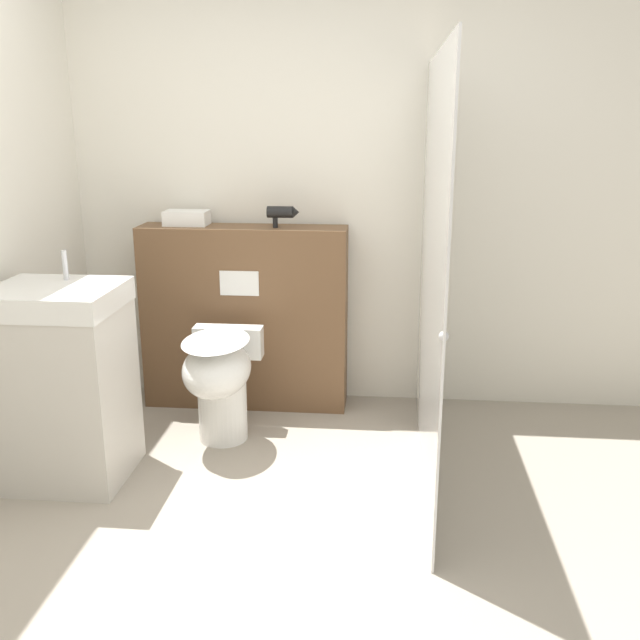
{
  "coord_description": "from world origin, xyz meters",
  "views": [
    {
      "loc": [
        0.51,
        -2.28,
        1.67
      ],
      "look_at": [
        0.18,
        1.1,
        0.69
      ],
      "focal_mm": 40.0,
      "sensor_mm": 36.0,
      "label": 1
    }
  ],
  "objects": [
    {
      "name": "partition_panel",
      "position": [
        -0.31,
        1.67,
        0.53
      ],
      "size": [
        1.19,
        0.26,
        1.07
      ],
      "color": "brown",
      "rests_on": "ground_plane"
    },
    {
      "name": "hair_drier",
      "position": [
        -0.08,
        1.64,
        1.15
      ],
      "size": [
        0.18,
        0.06,
        0.12
      ],
      "color": "black",
      "rests_on": "partition_panel"
    },
    {
      "name": "toilet",
      "position": [
        -0.34,
        1.12,
        0.37
      ],
      "size": [
        0.37,
        0.58,
        0.59
      ],
      "color": "white",
      "rests_on": "ground_plane"
    },
    {
      "name": "sink_vanity",
      "position": [
        -0.98,
        0.69,
        0.47
      ],
      "size": [
        0.57,
        0.51,
        1.07
      ],
      "color": "beige",
      "rests_on": "ground_plane"
    },
    {
      "name": "ground_plane",
      "position": [
        0.0,
        0.0,
        0.0
      ],
      "size": [
        12.0,
        12.0,
        0.0
      ],
      "primitive_type": "plane",
      "color": "#9E9384"
    },
    {
      "name": "wall_back",
      "position": [
        0.0,
        1.86,
        1.25
      ],
      "size": [
        8.0,
        0.06,
        2.5
      ],
      "color": "silver",
      "rests_on": "ground_plane"
    },
    {
      "name": "shower_glass",
      "position": [
        0.71,
        0.95,
        0.97
      ],
      "size": [
        0.04,
        1.75,
        1.95
      ],
      "color": "silver",
      "rests_on": "ground_plane"
    },
    {
      "name": "folded_towel",
      "position": [
        -0.64,
        1.69,
        1.11
      ],
      "size": [
        0.24,
        0.16,
        0.08
      ],
      "color": "white",
      "rests_on": "partition_panel"
    }
  ]
}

